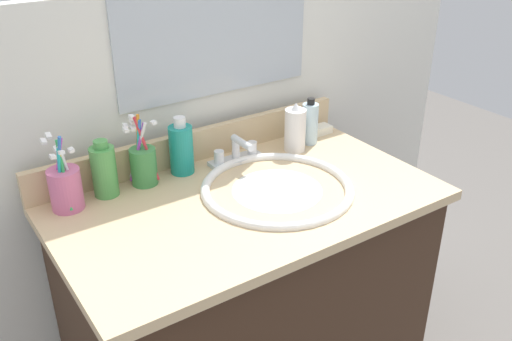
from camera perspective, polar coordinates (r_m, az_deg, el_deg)
name	(u,v)px	position (r m, az deg, el deg)	size (l,w,h in m)	color
vanity_cabinet	(249,326)	(1.69, -0.75, -15.43)	(0.93, 0.51, 0.80)	#382316
countertop	(248,202)	(1.44, -0.85, -3.22)	(0.96, 0.56, 0.03)	#D1B284
backsplash	(196,145)	(1.62, -6.07, 2.57)	(0.96, 0.02, 0.09)	#D1B284
back_wall	(190,203)	(1.77, -6.69, -3.27)	(2.06, 0.04, 1.30)	silver
sink_basin	(277,200)	(1.48, 2.12, -2.98)	(0.40, 0.40, 0.11)	white
faucet	(237,154)	(1.60, -1.94, 1.72)	(0.16, 0.10, 0.08)	silver
bottle_toner_green	(104,170)	(1.46, -15.05, 0.01)	(0.06, 0.06, 0.15)	#4C9E4C
bottle_gel_clear	(310,123)	(1.71, 5.45, 4.78)	(0.05, 0.05, 0.14)	silver
bottle_lotion_white	(295,129)	(1.66, 3.96, 4.16)	(0.06, 0.06, 0.15)	white
bottle_mouthwash_teal	(181,149)	(1.54, -7.53, 2.20)	(0.07, 0.07, 0.16)	teal
cup_green	(143,164)	(1.50, -11.31, 0.68)	(0.08, 0.08, 0.19)	#3F8C47
cup_pink	(65,187)	(1.44, -18.65, -1.60)	(0.08, 0.10, 0.20)	#D16693
soap_bar	(321,130)	(1.81, 6.54, 4.12)	(0.06, 0.04, 0.02)	white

